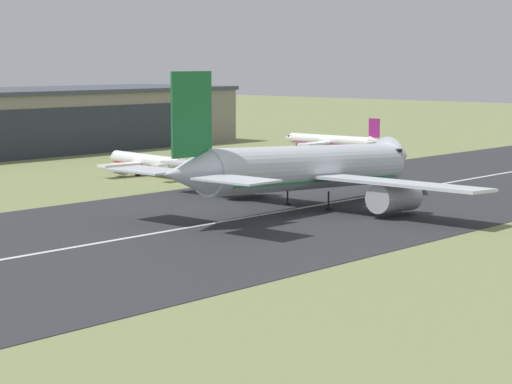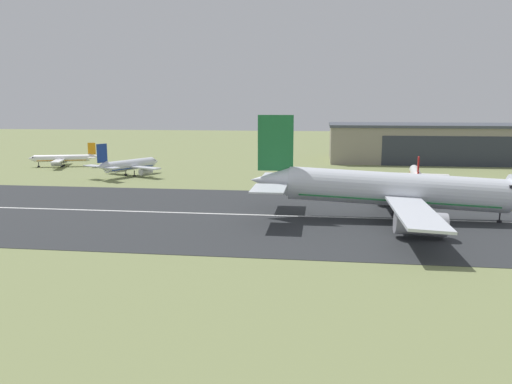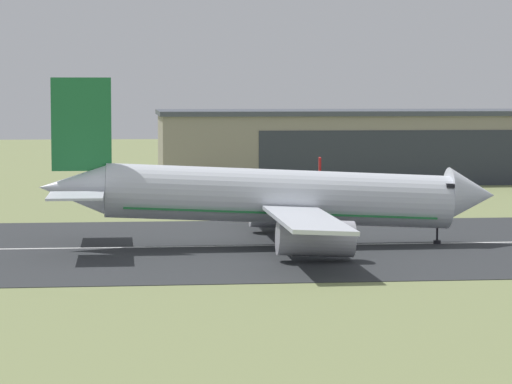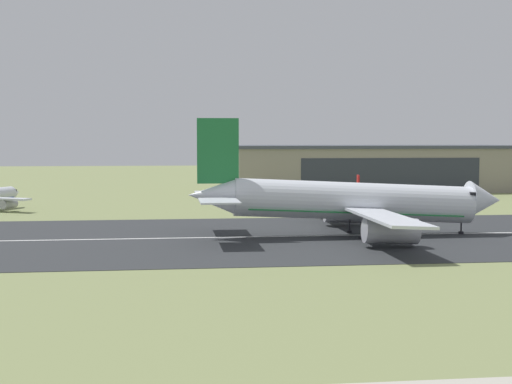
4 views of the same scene
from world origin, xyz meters
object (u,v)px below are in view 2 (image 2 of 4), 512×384
object	(u,v)px
airplane_parked_centre	(129,165)
airplane_parked_east	(63,158)
airplane_landing	(394,190)
airplane_parked_west	(416,174)

from	to	relation	value
airplane_parked_centre	airplane_parked_east	bearing A→B (deg)	148.25
airplane_landing	airplane_parked_west	distance (m)	46.91
airplane_parked_west	airplane_parked_east	size ratio (longest dim) A/B	1.00
airplane_parked_west	airplane_parked_centre	world-z (taller)	airplane_parked_centre
airplane_parked_west	airplane_parked_centre	bearing A→B (deg)	178.57
airplane_parked_west	airplane_landing	bearing A→B (deg)	-104.69
airplane_landing	airplane_parked_east	xyz separation A→B (m)	(-98.59, 66.26, -2.61)
airplane_landing	airplane_parked_east	bearing A→B (deg)	146.10
airplane_landing	airplane_parked_east	world-z (taller)	airplane_landing
airplane_landing	airplane_parked_centre	bearing A→B (deg)	145.16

